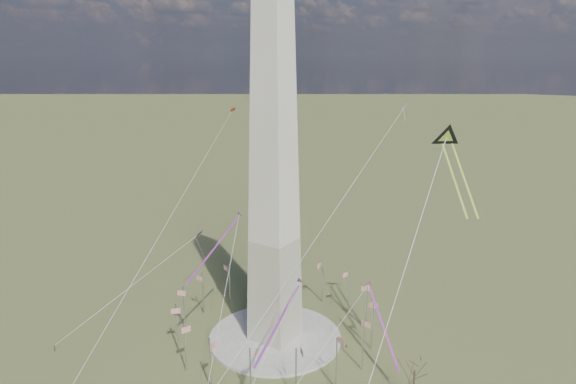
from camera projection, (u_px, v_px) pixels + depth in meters
The scene contains 13 objects.
ground at pixel (275, 338), 140.25m from camera, with size 2000.00×2000.00×0.00m, color #545D2E.
plaza at pixel (275, 337), 140.14m from camera, with size 36.00×36.00×0.80m, color beige.
washington_monument at pixel (274, 167), 127.79m from camera, with size 15.56×15.56×100.00m.
flagpole_ring at pixel (275, 314), 138.36m from camera, with size 54.40×54.40×13.00m.
tree_near at pixel (415, 368), 112.12m from camera, with size 7.03×7.03×12.30m.
person_west at pixel (55, 348), 134.30m from camera, with size 0.77×0.60×1.59m, color gray.
kite_delta_black at pixel (448, 142), 111.54m from camera, with size 15.33×18.51×16.25m.
kite_diamond_purple at pixel (199, 237), 155.91m from camera, with size 1.80×3.27×10.22m.
kite_streamer_left at pixel (284, 312), 109.10m from camera, with size 1.75×18.46×12.67m.
kite_streamer_mid at pixel (221, 239), 129.80m from camera, with size 2.43×19.97×13.70m.
kite_streamer_right at pixel (379, 314), 127.37m from camera, with size 15.48×14.77×13.85m.
kite_small_red at pixel (233, 111), 182.46m from camera, with size 1.62×2.35×4.91m.
kite_small_white at pixel (405, 108), 150.28m from camera, with size 1.59×1.80×4.92m.
Camera 1 is at (71.53, -102.57, 75.19)m, focal length 32.00 mm.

